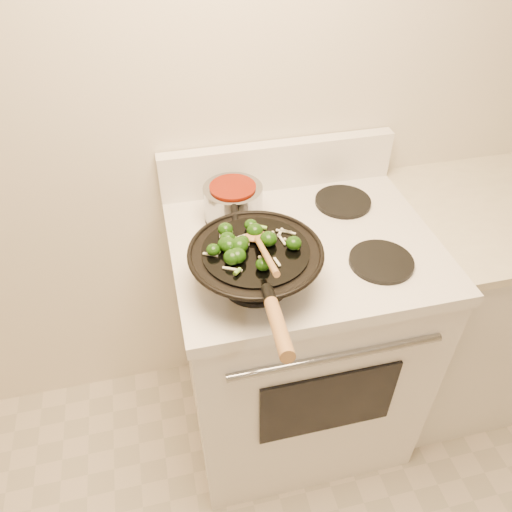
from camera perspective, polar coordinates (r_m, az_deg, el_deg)
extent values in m
plane|color=silver|center=(1.61, 8.32, 20.65)|extent=(3.50, 0.00, 3.50)
cube|color=white|center=(1.82, 4.48, -9.93)|extent=(0.76, 0.64, 0.88)
cube|color=white|center=(1.49, 5.39, 1.27)|extent=(0.78, 0.66, 0.04)
cube|color=white|center=(1.67, 2.50, 10.35)|extent=(0.78, 0.05, 0.16)
cylinder|color=#919398|center=(1.37, 9.25, -11.31)|extent=(0.60, 0.02, 0.02)
cube|color=black|center=(1.56, 8.25, -16.37)|extent=(0.42, 0.01, 0.28)
cylinder|color=black|center=(1.33, -0.04, -2.98)|extent=(0.18, 0.18, 0.01)
cylinder|color=black|center=(1.43, 14.12, -0.62)|extent=(0.18, 0.18, 0.01)
cylinder|color=black|center=(1.56, -2.56, 4.51)|extent=(0.18, 0.18, 0.01)
cylinder|color=black|center=(1.64, 9.90, 6.15)|extent=(0.18, 0.18, 0.01)
cube|color=white|center=(2.17, 25.41, -4.58)|extent=(0.86, 0.60, 0.88)
torus|color=black|center=(1.26, -0.04, 0.50)|extent=(0.35, 0.35, 0.01)
cylinder|color=black|center=(1.26, -0.04, 0.60)|extent=(0.27, 0.27, 0.01)
cylinder|color=black|center=(1.09, 1.46, -4.43)|extent=(0.03, 0.06, 0.04)
cylinder|color=olive|center=(0.99, 2.62, -8.19)|extent=(0.05, 0.18, 0.07)
ellipsoid|color=#143608|center=(1.24, -4.92, 0.72)|extent=(0.03, 0.03, 0.03)
cylinder|color=#4D8831|center=(1.24, -4.42, 0.51)|extent=(0.02, 0.02, 0.02)
ellipsoid|color=#143608|center=(1.27, -3.27, 1.98)|extent=(0.04, 0.04, 0.03)
ellipsoid|color=#143608|center=(1.19, 0.78, -0.97)|extent=(0.04, 0.04, 0.03)
ellipsoid|color=#143608|center=(1.25, 4.32, 1.48)|extent=(0.04, 0.04, 0.03)
cylinder|color=#4D8831|center=(1.26, 4.82, 1.20)|extent=(0.02, 0.02, 0.01)
ellipsoid|color=#143608|center=(1.26, -1.53, 1.69)|extent=(0.03, 0.03, 0.03)
ellipsoid|color=#143608|center=(1.26, 1.43, 1.97)|extent=(0.04, 0.04, 0.04)
ellipsoid|color=#143608|center=(1.25, -3.47, 1.37)|extent=(0.04, 0.04, 0.04)
cylinder|color=#4D8831|center=(1.26, -2.89, 1.07)|extent=(0.02, 0.02, 0.01)
ellipsoid|color=#143608|center=(1.21, -2.74, -0.13)|extent=(0.04, 0.04, 0.04)
ellipsoid|color=#143608|center=(1.31, -0.60, 3.58)|extent=(0.03, 0.03, 0.03)
ellipsoid|color=#143608|center=(1.30, -3.52, 3.07)|extent=(0.04, 0.04, 0.03)
cylinder|color=#4D8831|center=(1.30, -2.99, 2.80)|extent=(0.02, 0.02, 0.01)
ellipsoid|color=#143608|center=(1.21, -2.16, 0.05)|extent=(0.04, 0.04, 0.04)
ellipsoid|color=#143608|center=(1.24, -1.93, 1.23)|extent=(0.05, 0.05, 0.04)
ellipsoid|color=#143608|center=(1.29, -0.13, 2.93)|extent=(0.04, 0.04, 0.04)
cylinder|color=#4D8831|center=(1.30, 0.42, 2.62)|extent=(0.02, 0.01, 0.01)
ellipsoid|color=#143608|center=(1.24, -3.11, 1.23)|extent=(0.04, 0.04, 0.04)
cube|color=silver|center=(1.31, 2.79, 2.71)|extent=(0.02, 0.03, 0.00)
cube|color=silver|center=(1.22, 2.42, -0.67)|extent=(0.01, 0.03, 0.00)
cube|color=silver|center=(1.30, -4.07, 2.50)|extent=(0.01, 0.04, 0.00)
cube|color=silver|center=(1.31, 3.20, 2.85)|extent=(0.04, 0.02, 0.00)
cube|color=silver|center=(1.28, 2.96, 1.90)|extent=(0.01, 0.05, 0.00)
cube|color=silver|center=(1.29, -1.35, 2.35)|extent=(0.04, 0.02, 0.00)
cube|color=silver|center=(1.24, -5.23, 0.16)|extent=(0.04, 0.02, 0.00)
cube|color=silver|center=(1.20, -2.72, -1.50)|extent=(0.05, 0.03, 0.00)
cube|color=silver|center=(1.28, -0.88, 1.85)|extent=(0.02, 0.04, 0.00)
cube|color=silver|center=(1.31, 3.78, 2.75)|extent=(0.03, 0.03, 0.00)
cube|color=silver|center=(1.28, 0.97, 1.89)|extent=(0.01, 0.05, 0.00)
cube|color=silver|center=(1.23, -2.02, -0.25)|extent=(0.03, 0.02, 0.00)
cylinder|color=#67A033|center=(1.25, -4.50, 0.69)|extent=(0.02, 0.01, 0.01)
cylinder|color=#67A033|center=(1.26, 4.64, 1.19)|extent=(0.03, 0.02, 0.01)
cylinder|color=#67A033|center=(1.27, -2.46, 1.68)|extent=(0.02, 0.02, 0.01)
cylinder|color=#67A033|center=(1.18, -2.15, -1.78)|extent=(0.02, 0.03, 0.01)
cylinder|color=#67A033|center=(1.31, 0.84, 3.28)|extent=(0.02, 0.03, 0.02)
cylinder|color=#67A033|center=(1.22, -2.89, -0.44)|extent=(0.03, 0.02, 0.01)
sphere|color=beige|center=(1.30, 1.93, 2.71)|extent=(0.01, 0.01, 0.01)
sphere|color=beige|center=(1.28, 3.31, 1.92)|extent=(0.01, 0.01, 0.01)
sphere|color=beige|center=(1.23, 0.42, -0.14)|extent=(0.01, 0.01, 0.01)
sphere|color=beige|center=(1.24, -2.16, 0.26)|extent=(0.01, 0.01, 0.01)
ellipsoid|color=olive|center=(1.28, 0.00, 2.27)|extent=(0.06, 0.05, 0.02)
cylinder|color=olive|center=(1.16, 1.11, 0.17)|extent=(0.03, 0.24, 0.10)
cylinder|color=#919398|center=(1.52, -2.62, 6.23)|extent=(0.18, 0.18, 0.10)
cylinder|color=#6C1305|center=(1.49, -2.69, 7.90)|extent=(0.14, 0.14, 0.01)
cylinder|color=black|center=(1.38, -2.41, 4.35)|extent=(0.04, 0.11, 0.02)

